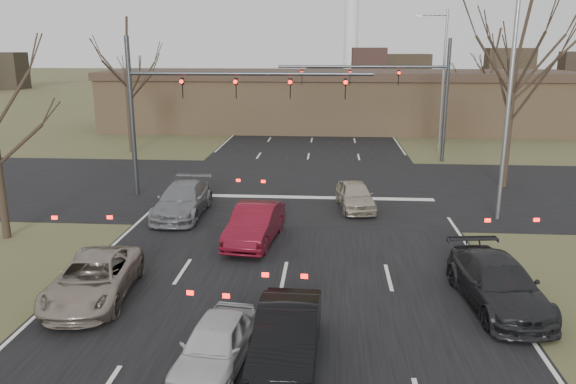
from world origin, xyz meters
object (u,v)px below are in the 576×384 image
Objects in this scene: car_black_hatch at (287,336)px; streetlight_right_far at (441,74)px; car_silver_suv at (93,279)px; building at (336,100)px; car_charcoal_sedan at (498,284)px; streetlight_right_near at (505,93)px; car_white_sedan at (216,344)px; car_grey_ahead at (183,200)px; mast_arm_far at (403,85)px; car_silver_ahead at (355,195)px; mast_arm_near at (195,97)px; car_red_ahead at (255,224)px.

streetlight_right_far is at bearing 74.68° from car_black_hatch.
car_silver_suv is at bearing 154.67° from car_black_hatch.
building is 37.15m from car_charcoal_sedan.
streetlight_right_near is 16.94m from car_white_sedan.
car_black_hatch is at bearing -64.88° from car_grey_ahead.
mast_arm_far reaches higher than car_silver_ahead.
car_white_sedan is 0.74× the size of car_charcoal_sedan.
car_black_hatch is (1.68, 0.39, 0.09)m from car_white_sedan.
car_white_sedan is at bearing -159.20° from car_charcoal_sedan.
car_silver_ahead is at bearing -88.47° from building.
building is at bearing 89.27° from car_black_hatch.
mast_arm_near is at bearing 128.53° from car_charcoal_sedan.
car_black_hatch is 0.88× the size of car_charcoal_sedan.
car_grey_ahead is (-11.35, -13.45, -4.29)m from mast_arm_far.
car_red_ahead is at bearing -96.13° from building.
car_red_ahead is at bearing -137.05° from car_silver_ahead.
building is 3.50× the size of mast_arm_near.
car_charcoal_sedan is at bearing -3.30° from car_silver_suv.
car_white_sedan is at bearing -94.46° from building.
car_charcoal_sedan is at bearing -83.03° from building.
car_black_hatch is 13.74m from car_silver_ahead.
mast_arm_far is 2.60× the size of car_black_hatch.
car_red_ahead is (-1.92, 8.56, 0.04)m from car_black_hatch.
mast_arm_far is at bearing 72.11° from car_red_ahead.
car_grey_ahead is (0.06, -3.45, -4.35)m from mast_arm_near.
mast_arm_near is at bearing 159.81° from car_silver_ahead.
building is 4.24× the size of streetlight_right_far.
car_red_ahead reaches higher than car_silver_suv.
building reaches higher than car_silver_ahead.
car_charcoal_sedan is 0.97× the size of car_grey_ahead.
streetlight_right_far is 23.19m from car_grey_ahead.
building is 29.40m from car_grey_ahead.
streetlight_right_near is 7.94m from car_silver_ahead.
car_grey_ahead is at bearing 138.07° from car_charcoal_sedan.
building is 8.71× the size of car_charcoal_sedan.
car_white_sedan is at bearing -165.43° from car_black_hatch.
streetlight_right_far reaches higher than car_silver_suv.
car_black_hatch is at bearing -123.97° from streetlight_right_near.
streetlight_right_near is 2.60× the size of car_silver_ahead.
car_charcoal_sedan is at bearing 31.84° from car_black_hatch.
building reaches higher than car_grey_ahead.
streetlight_right_near reaches higher than car_silver_ahead.
car_silver_suv is 6.88m from car_black_hatch.
building is 8.47× the size of car_grey_ahead.
streetlight_right_near is 1.00× the size of streetlight_right_far.
building is 28.97m from streetlight_right_near.
mast_arm_far is 18.92m from car_red_ahead.
car_white_sedan is 0.72× the size of car_grey_ahead.
car_charcoal_sedan is at bearing -104.74° from streetlight_right_near.
mast_arm_near is 2.84× the size of car_black_hatch.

